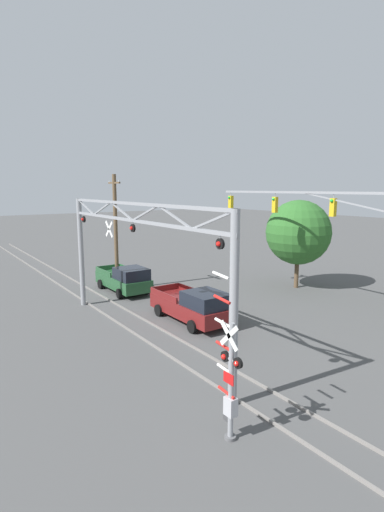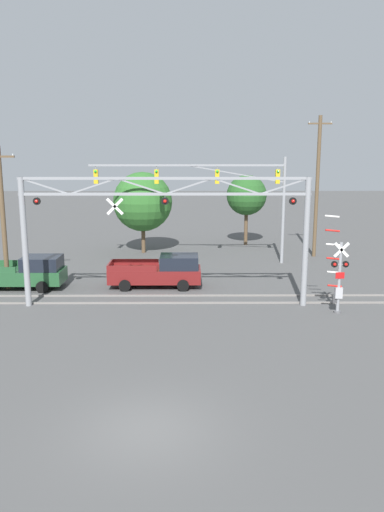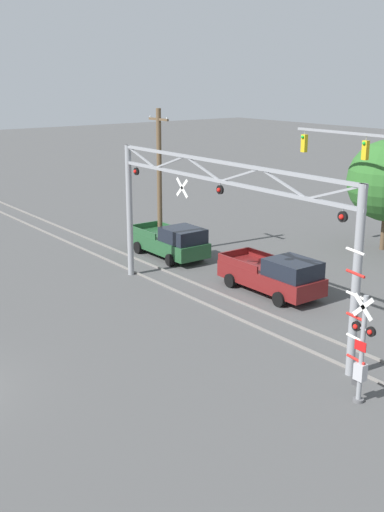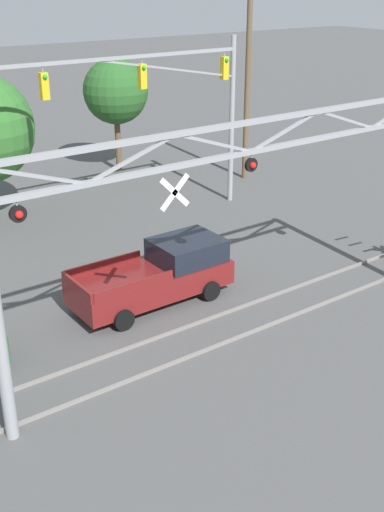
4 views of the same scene
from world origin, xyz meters
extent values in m
cube|color=gray|center=(0.00, 12.53, 0.05)|extent=(80.00, 0.08, 0.10)
cube|color=gray|center=(0.00, 13.97, 0.05)|extent=(80.00, 0.08, 0.10)
cylinder|color=gray|center=(-7.28, 12.25, 3.37)|extent=(0.31, 0.31, 6.75)
cylinder|color=gray|center=(7.28, 12.25, 3.37)|extent=(0.31, 0.31, 6.75)
cube|color=gray|center=(0.00, 12.25, 5.89)|extent=(14.88, 0.14, 0.14)
cube|color=gray|center=(0.00, 12.25, 6.68)|extent=(14.88, 0.14, 0.14)
cube|color=gray|center=(-6.07, 12.25, 6.28)|extent=(2.45, 0.08, 0.87)
cube|color=gray|center=(-3.64, 12.25, 6.28)|extent=(2.45, 0.08, 0.87)
cube|color=gray|center=(-1.21, 12.25, 6.28)|extent=(2.45, 0.08, 0.87)
cube|color=gray|center=(1.21, 12.25, 6.28)|extent=(2.45, 0.08, 0.87)
cube|color=gray|center=(3.64, 12.25, 6.28)|extent=(2.45, 0.08, 0.87)
cube|color=gray|center=(6.07, 12.25, 6.28)|extent=(2.45, 0.08, 0.87)
cylinder|color=black|center=(-6.53, 12.25, 5.53)|extent=(0.38, 0.10, 0.38)
sphere|color=red|center=(-6.53, 12.18, 5.53)|extent=(0.18, 0.18, 0.18)
cylinder|color=gray|center=(-6.53, 12.25, 5.77)|extent=(0.04, 0.04, 0.10)
cylinder|color=black|center=(0.00, 12.25, 5.53)|extent=(0.38, 0.10, 0.38)
sphere|color=red|center=(0.00, 12.18, 5.53)|extent=(0.18, 0.18, 0.18)
cylinder|color=gray|center=(0.00, 12.25, 5.77)|extent=(0.04, 0.04, 0.10)
cylinder|color=black|center=(6.53, 12.25, 5.53)|extent=(0.38, 0.10, 0.38)
sphere|color=red|center=(6.53, 12.18, 5.53)|extent=(0.18, 0.18, 0.18)
cylinder|color=gray|center=(6.53, 12.25, 5.77)|extent=(0.04, 0.04, 0.10)
cube|color=white|center=(-2.55, 12.15, 5.27)|extent=(0.88, 0.03, 0.88)
cube|color=white|center=(-2.55, 12.15, 5.27)|extent=(0.88, 0.03, 0.88)
cylinder|color=black|center=(-2.55, 12.12, 5.27)|extent=(0.04, 0.04, 0.02)
cylinder|color=gray|center=(8.73, 10.94, 1.81)|extent=(0.16, 0.16, 3.61)
cylinder|color=#59595B|center=(8.73, 10.94, 0.05)|extent=(0.35, 0.35, 0.10)
cube|color=white|center=(8.73, 10.83, 3.26)|extent=(0.78, 0.03, 0.78)
cube|color=white|center=(8.73, 10.83, 3.26)|extent=(0.78, 0.03, 0.78)
cylinder|color=black|center=(8.73, 10.80, 3.26)|extent=(0.04, 0.04, 0.02)
cylinder|color=black|center=(8.45, 10.94, 2.51)|extent=(0.32, 0.09, 0.32)
sphere|color=red|center=(8.45, 10.88, 2.51)|extent=(0.16, 0.16, 0.16)
cylinder|color=black|center=(9.01, 10.94, 2.51)|extent=(0.32, 0.09, 0.32)
sphere|color=red|center=(9.01, 10.88, 2.51)|extent=(0.16, 0.16, 0.16)
cube|color=gray|center=(8.73, 10.94, 2.51)|extent=(0.64, 0.06, 0.06)
cube|color=red|center=(8.73, 10.84, 1.96)|extent=(0.44, 0.02, 0.32)
cube|color=#B2B2B7|center=(8.73, 10.94, 1.05)|extent=(0.36, 0.28, 0.56)
cylinder|color=red|center=(8.52, 10.94, 1.40)|extent=(0.71, 0.09, 0.15)
cylinder|color=white|center=(8.45, 10.94, 2.10)|extent=(0.71, 0.09, 0.15)
cylinder|color=red|center=(8.39, 10.94, 2.80)|extent=(0.71, 0.09, 0.15)
cylinder|color=white|center=(8.32, 10.94, 3.50)|extent=(0.71, 0.09, 0.15)
cylinder|color=red|center=(8.26, 10.94, 4.20)|extent=(0.71, 0.09, 0.15)
cylinder|color=white|center=(8.19, 10.94, 4.90)|extent=(0.71, 0.09, 0.15)
cube|color=#3F3F42|center=(8.58, 10.94, 0.70)|extent=(0.24, 0.12, 0.36)
cylinder|color=gray|center=(-5.44, 22.92, 6.98)|extent=(0.04, 0.04, 0.30)
cube|color=gold|center=(-5.44, 22.92, 6.33)|extent=(0.30, 0.26, 1.00)
sphere|color=green|center=(-5.44, 22.75, 6.70)|extent=(0.18, 0.18, 0.18)
cylinder|color=gray|center=(-1.10, 22.92, 6.98)|extent=(0.04, 0.04, 0.30)
cube|color=gold|center=(-1.10, 22.92, 6.33)|extent=(0.30, 0.26, 1.00)
sphere|color=green|center=(-1.10, 22.75, 6.70)|extent=(0.18, 0.18, 0.18)
cube|color=maroon|center=(-0.84, 16.11, 0.75)|extent=(5.50, 2.06, 0.82)
cube|color=black|center=(0.63, 16.11, 1.55)|extent=(2.27, 1.89, 0.78)
cube|color=maroon|center=(-2.08, 15.12, 1.34)|extent=(2.83, 0.08, 0.35)
cube|color=maroon|center=(-2.08, 17.10, 1.34)|extent=(2.83, 0.08, 0.35)
cube|color=maroon|center=(-3.54, 16.11, 1.34)|extent=(0.10, 1.98, 0.35)
cylinder|color=black|center=(0.87, 15.07, 0.35)|extent=(0.69, 0.24, 0.69)
cylinder|color=black|center=(0.87, 17.15, 0.35)|extent=(0.69, 0.24, 0.69)
cylinder|color=black|center=(-2.55, 15.07, 0.35)|extent=(0.69, 0.24, 0.69)
cylinder|color=black|center=(-2.55, 17.15, 0.35)|extent=(0.69, 0.24, 0.69)
cube|color=#23512D|center=(-8.94, 15.81, 0.75)|extent=(5.31, 2.06, 0.82)
cube|color=black|center=(-7.53, 15.81, 1.55)|extent=(2.19, 1.89, 0.78)
cube|color=#23512D|center=(-10.14, 14.82, 1.34)|extent=(2.71, 0.08, 0.35)
cube|color=#23512D|center=(-10.14, 16.80, 1.34)|extent=(2.71, 0.08, 0.35)
cube|color=#23512D|center=(-11.54, 15.81, 1.34)|extent=(0.10, 1.98, 0.35)
cylinder|color=black|center=(-7.29, 14.77, 0.35)|extent=(0.69, 0.24, 0.69)
cylinder|color=black|center=(-7.29, 16.85, 0.35)|extent=(0.69, 0.24, 0.69)
cylinder|color=black|center=(-10.58, 14.77, 0.35)|extent=(0.69, 0.24, 0.69)
cylinder|color=black|center=(-10.58, 16.85, 0.35)|extent=(0.69, 0.24, 0.69)
cylinder|color=brown|center=(-9.59, 15.67, 4.18)|extent=(0.28, 0.28, 8.35)
cube|color=brown|center=(-9.59, 15.67, 7.75)|extent=(1.80, 0.12, 0.12)
cylinder|color=silver|center=(-10.41, 15.67, 7.85)|extent=(0.08, 0.08, 0.12)
cylinder|color=silver|center=(-8.77, 15.67, 7.85)|extent=(0.08, 0.08, 0.12)
cylinder|color=brown|center=(-2.51, 26.98, 1.25)|extent=(0.32, 0.32, 2.50)
camera|label=1|loc=(16.94, 3.80, 7.40)|focal=28.00mm
camera|label=2|loc=(1.22, -13.19, 7.80)|focal=35.00mm
camera|label=3|loc=(20.37, -4.48, 10.15)|focal=45.00mm
camera|label=4|loc=(-11.05, -0.31, 10.20)|focal=45.00mm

